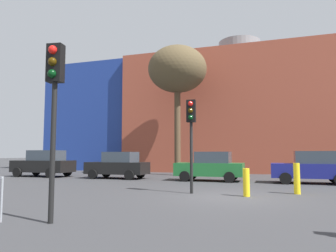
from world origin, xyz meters
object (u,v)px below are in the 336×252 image
parked_car_1 (118,165)px  bollard_yellow_0 (246,182)px  bare_tree_0 (177,70)px  parked_car_3 (311,167)px  parked_car_0 (44,163)px  bollard_yellow_1 (297,179)px  traffic_light_near_left (54,90)px  traffic_light_island (191,124)px  parked_car_2 (210,166)px

parked_car_1 → bollard_yellow_0: 10.58m
parked_car_1 → bollard_yellow_0: parked_car_1 is taller
bare_tree_0 → parked_car_3: bearing=-26.5°
parked_car_0 → bollard_yellow_0: 15.52m
bare_tree_0 → bollard_yellow_1: bearing=-50.8°
parked_car_0 → bare_tree_0: 11.73m
parked_car_3 → traffic_light_near_left: traffic_light_near_left is taller
parked_car_0 → bare_tree_0: bare_tree_0 is taller
bollard_yellow_0 → parked_car_3: bearing=65.8°
traffic_light_island → bollard_yellow_1: traffic_light_island is taller
traffic_light_island → bollard_yellow_0: size_ratio=3.64×
traffic_light_island → bollard_yellow_0: traffic_light_island is taller
traffic_light_near_left → parked_car_3: bearing=143.9°
parked_car_0 → bollard_yellow_0: (14.16, -6.35, -0.39)m
traffic_light_island → bare_tree_0: size_ratio=0.38×
parked_car_1 → bollard_yellow_1: bearing=154.0°
traffic_light_near_left → bollard_yellow_0: size_ratio=4.01×
parked_car_2 → parked_car_3: parked_car_3 is taller
bollard_yellow_0 → bare_tree_0: bearing=118.4°
parked_car_1 → traffic_light_near_left: size_ratio=0.95×
traffic_light_island → bollard_yellow_0: bearing=79.0°
parked_car_0 → bollard_yellow_1: (15.97, -5.00, -0.30)m
parked_car_2 → traffic_light_island: traffic_light_island is taller
parked_car_0 → bollard_yellow_1: size_ratio=3.49×
parked_car_2 → bollard_yellow_1: size_ratio=3.25×
parked_car_3 → traffic_light_island: 8.09m
parked_car_3 → traffic_light_near_left: bearing=61.8°
bollard_yellow_0 → traffic_light_island: bearing=172.6°
parked_car_3 → bollard_yellow_0: 6.98m
parked_car_0 → traffic_light_island: (12.03, -6.08, 1.84)m
bare_tree_0 → traffic_light_near_left: bearing=-83.3°
traffic_light_near_left → parked_car_2: bearing=166.3°
parked_car_0 → traffic_light_near_left: (10.36, -12.39, 2.11)m
parked_car_3 → traffic_light_near_left: (-6.66, -12.39, 2.16)m
bare_tree_0 → parked_car_1: bearing=-121.9°
bollard_yellow_0 → bollard_yellow_1: size_ratio=0.86×
parked_car_3 → bare_tree_0: bare_tree_0 is taller
parked_car_1 → bollard_yellow_1: 11.42m
bollard_yellow_0 → bollard_yellow_1: (1.81, 1.36, 0.09)m
traffic_light_near_left → bare_tree_0: bearing=178.9°
parked_car_2 → parked_car_3: bearing=180.0°
traffic_light_near_left → bollard_yellow_1: size_ratio=3.43×
bare_tree_0 → parked_car_2: bearing=-52.9°
bollard_yellow_1 → bollard_yellow_0: bearing=-143.1°
parked_car_2 → traffic_light_near_left: (-1.28, -12.39, 2.17)m
traffic_light_island → bare_tree_0: (-3.64, 10.39, 5.13)m
bollard_yellow_0 → parked_car_1: bearing=143.1°
bollard_yellow_1 → traffic_light_island: bearing=-164.7°
parked_car_2 → parked_car_3: (5.37, -0.00, 0.01)m
parked_car_0 → parked_car_1: parked_car_0 is taller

